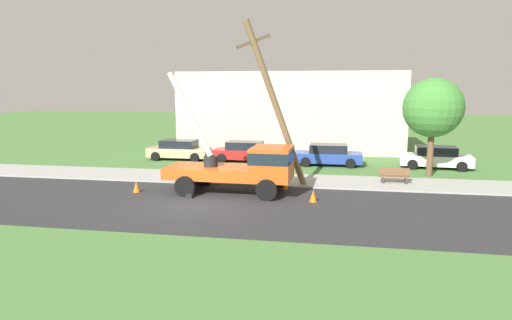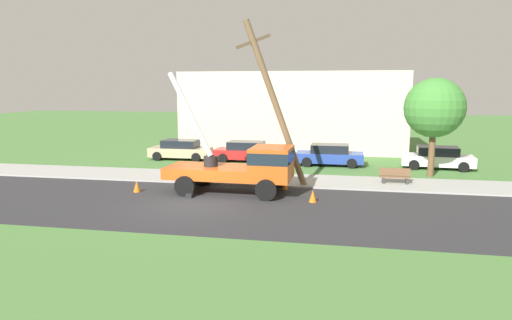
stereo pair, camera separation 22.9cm
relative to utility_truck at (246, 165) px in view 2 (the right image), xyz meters
The scene contains 15 objects.
ground_plane 9.72m from the utility_truck, 101.57° to the left, with size 120.00×120.00×0.00m, color #477538.
road_asphalt 3.51m from the utility_truck, 126.86° to the right, with size 80.00×8.36×0.01m, color #2B2B2D.
sidewalk_strip 4.06m from the utility_truck, 120.29° to the left, with size 80.00×3.40×0.10m, color #9E9E99.
utility_truck is the anchor object (origin of this frame).
leaning_utility_pole 3.48m from the utility_truck, 47.51° to the left, with size 3.50×2.09×8.51m.
traffic_cone_ahead 3.73m from the utility_truck, 18.39° to the right, with size 0.36×0.36×0.56m, color orange.
traffic_cone_behind 5.60m from the utility_truck, behind, with size 0.36×0.36×0.56m, color orange.
traffic_cone_curbside 2.43m from the utility_truck, 35.32° to the left, with size 0.36×0.36×0.56m, color orange.
parked_sedan_tan 11.74m from the utility_truck, 125.78° to the left, with size 4.40×2.02×1.42m.
parked_sedan_red 9.72m from the utility_truck, 101.86° to the left, with size 4.43×2.07×1.42m.
parked_sedan_blue 9.75m from the utility_truck, 66.77° to the left, with size 4.40×2.02×1.42m.
parked_sedan_white 14.00m from the utility_truck, 40.19° to the left, with size 4.53×2.25×1.42m.
park_bench 8.24m from the utility_truck, 24.32° to the left, with size 1.60×0.45×0.90m.
roadside_tree_near 11.88m from the utility_truck, 32.46° to the left, with size 3.43×3.43×5.74m.
lowrise_building_backdrop 16.44m from the utility_truck, 88.08° to the left, with size 18.00×6.00×6.40m, color beige.
Camera 2 is at (6.50, -18.77, 5.21)m, focal length 31.72 mm.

